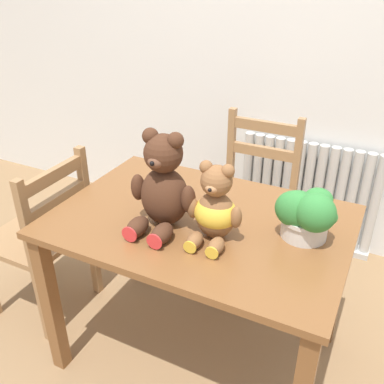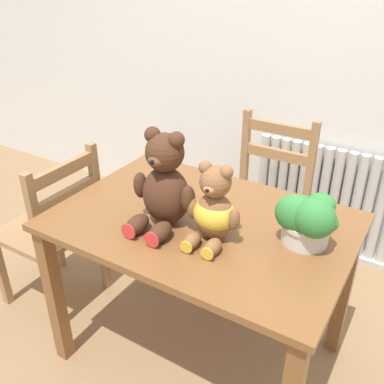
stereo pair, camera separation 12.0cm
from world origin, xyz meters
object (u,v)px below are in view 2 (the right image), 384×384
wooden_chair_side (54,230)px  teddy_bear_right (214,210)px  wooden_chair_behind (264,204)px  teddy_bear_left (164,186)px  potted_plant (307,219)px

wooden_chair_side → teddy_bear_right: size_ratio=2.92×
wooden_chair_behind → wooden_chair_side: 1.17m
wooden_chair_side → teddy_bear_left: bearing=-92.3°
teddy_bear_left → potted_plant: (0.52, 0.15, -0.06)m
wooden_chair_side → teddy_bear_left: (0.74, -0.03, 0.48)m
wooden_chair_behind → teddy_bear_right: bearing=98.3°
wooden_chair_side → teddy_bear_left: size_ratio=2.29×
wooden_chair_behind → teddy_bear_left: (-0.09, -0.85, 0.48)m
teddy_bear_left → potted_plant: 0.55m
wooden_chair_behind → wooden_chair_side: bearing=44.6°
potted_plant → wooden_chair_behind: bearing=121.5°
wooden_chair_behind → potted_plant: potted_plant is taller
wooden_chair_behind → teddy_bear_left: bearing=83.8°
teddy_bear_right → wooden_chair_behind: bearing=-84.4°
wooden_chair_side → teddy_bear_right: (0.96, -0.02, 0.43)m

